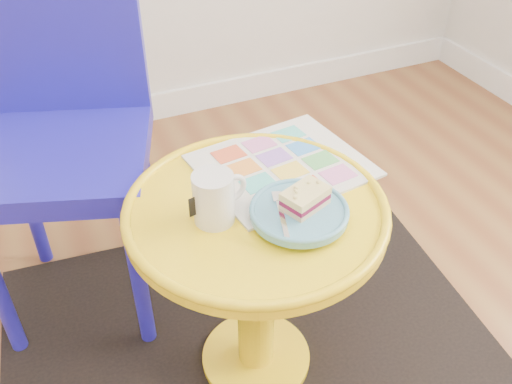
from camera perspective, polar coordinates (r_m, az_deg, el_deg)
name	(u,v)px	position (r m, az deg, el deg)	size (l,w,h in m)	color
rug	(256,359)	(1.59, 0.00, -16.35)	(1.30, 1.10, 0.01)	black
side_table	(256,258)	(1.30, 0.00, -6.59)	(0.56, 0.56, 0.53)	yellow
chair	(59,118)	(1.52, -19.11, 7.05)	(0.55, 0.56, 0.99)	#1E19A3
newspaper	(282,165)	(1.32, 2.61, 2.68)	(0.37, 0.31, 0.01)	silver
mug	(215,196)	(1.14, -4.16, -0.45)	(0.12, 0.08, 0.11)	silver
plate	(299,213)	(1.16, 4.33, -2.06)	(0.20, 0.20, 0.02)	#5191AC
cake_slice	(305,198)	(1.15, 4.95, -0.62)	(0.11, 0.09, 0.04)	#D3BC8C
fork	(281,212)	(1.14, 2.51, -2.04)	(0.06, 0.14, 0.00)	silver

